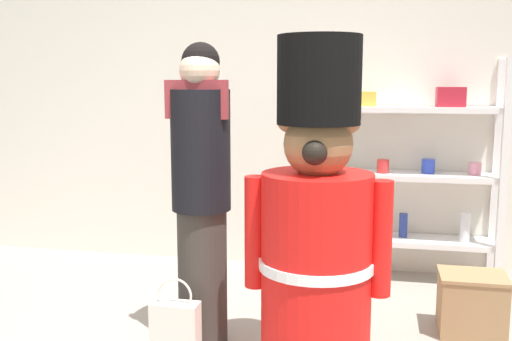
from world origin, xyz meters
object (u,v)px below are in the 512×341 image
Objects in this scene: merchandise_shelf at (407,171)px; teddy_bear_guard at (317,233)px; display_crate at (472,304)px; shopping_bag at (176,333)px; person_shopper at (201,190)px.

merchandise_shelf is 0.97× the size of teddy_bear_guard.
shopping_bag is at bearing -154.72° from display_crate.
merchandise_shelf reaches higher than display_crate.
merchandise_shelf is 4.26× the size of display_crate.
merchandise_shelf is at bearing 72.81° from teddy_bear_guard.
person_shopper is (-0.65, 0.22, 0.15)m from teddy_bear_guard.
display_crate is (0.35, -0.92, -0.63)m from merchandise_shelf.
teddy_bear_guard is 0.89m from shopping_bag.
person_shopper is at bearing -163.61° from display_crate.
teddy_bear_guard is 3.53× the size of shopping_bag.
merchandise_shelf is at bearing 54.15° from shopping_bag.
person_shopper is 0.75m from shopping_bag.
merchandise_shelf is at bearing 50.14° from person_shopper.
teddy_bear_guard reaches higher than merchandise_shelf.
display_crate is at bearing 38.00° from teddy_bear_guard.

